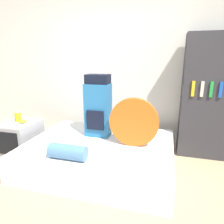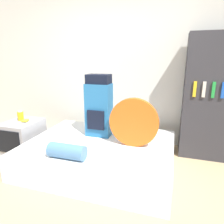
{
  "view_description": "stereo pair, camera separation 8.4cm",
  "coord_description": "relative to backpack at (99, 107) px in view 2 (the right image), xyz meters",
  "views": [
    {
      "loc": [
        0.87,
        -1.64,
        1.47
      ],
      "look_at": [
        0.2,
        0.79,
        0.79
      ],
      "focal_mm": 32.0,
      "sensor_mm": 36.0,
      "label": 1
    },
    {
      "loc": [
        0.95,
        -1.62,
        1.47
      ],
      "look_at": [
        0.2,
        0.79,
        0.79
      ],
      "focal_mm": 32.0,
      "sensor_mm": 36.0,
      "label": 2
    }
  ],
  "objects": [
    {
      "name": "ground_plane",
      "position": [
        0.08,
        -1.05,
        -0.78
      ],
      "size": [
        16.0,
        16.0,
        0.0
      ],
      "primitive_type": "plane",
      "color": "tan"
    },
    {
      "name": "wall_back",
      "position": [
        0.08,
        0.76,
        0.52
      ],
      "size": [
        8.0,
        0.05,
        2.6
      ],
      "color": "silver",
      "rests_on": "ground_plane"
    },
    {
      "name": "bed",
      "position": [
        0.11,
        -0.26,
        -0.61
      ],
      "size": [
        1.98,
        1.55,
        0.34
      ],
      "color": "white",
      "rests_on": "ground_plane"
    },
    {
      "name": "backpack",
      "position": [
        0.0,
        0.0,
        0.0
      ],
      "size": [
        0.36,
        0.28,
        0.91
      ],
      "color": "#23669E",
      "rests_on": "bed"
    },
    {
      "name": "tent_bag",
      "position": [
        0.57,
        -0.23,
        -0.12
      ],
      "size": [
        0.65,
        0.07,
        0.65
      ],
      "color": "#E05B19",
      "rests_on": "bed"
    },
    {
      "name": "sleeping_roll",
      "position": [
        -0.09,
        -0.81,
        -0.35
      ],
      "size": [
        0.45,
        0.18,
        0.18
      ],
      "color": "teal",
      "rests_on": "bed"
    },
    {
      "name": "television",
      "position": [
        -1.27,
        -0.19,
        -0.54
      ],
      "size": [
        0.49,
        0.61,
        0.49
      ],
      "color": "#939399",
      "rests_on": "ground_plane"
    },
    {
      "name": "canister",
      "position": [
        -1.33,
        -0.12,
        -0.22
      ],
      "size": [
        0.09,
        0.09,
        0.16
      ],
      "color": "gold",
      "rests_on": "television"
    },
    {
      "name": "banana_bunch",
      "position": [
        -1.2,
        -0.15,
        -0.28
      ],
      "size": [
        0.12,
        0.15,
        0.04
      ],
      "color": "yellow",
      "rests_on": "television"
    },
    {
      "name": "bookshelf",
      "position": [
        1.55,
        0.48,
        0.13
      ],
      "size": [
        0.73,
        0.38,
        1.82
      ],
      "color": "#2D2D33",
      "rests_on": "ground_plane"
    }
  ]
}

